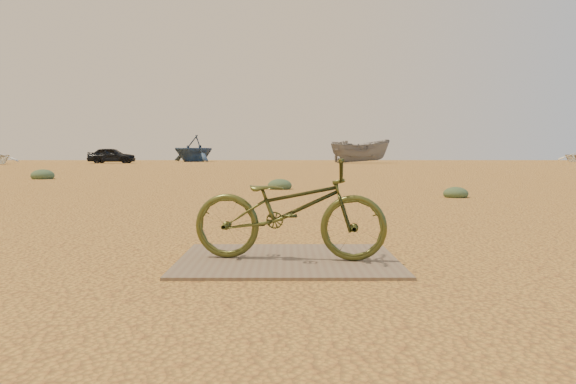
{
  "coord_description": "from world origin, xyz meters",
  "views": [
    {
      "loc": [
        0.06,
        -3.76,
        0.82
      ],
      "look_at": [
        0.07,
        0.45,
        0.53
      ],
      "focal_mm": 35.0,
      "sensor_mm": 36.0,
      "label": 1
    }
  ],
  "objects_px": {
    "bicycle": "(290,209)",
    "plywood_board": "(288,260)",
    "car": "(112,155)",
    "boat_far_left": "(194,148)",
    "boat_mid_right": "(360,151)"
  },
  "relations": [
    {
      "from": "plywood_board",
      "to": "car",
      "type": "relative_size",
      "value": 0.45
    },
    {
      "from": "plywood_board",
      "to": "boat_far_left",
      "type": "distance_m",
      "value": 48.5
    },
    {
      "from": "car",
      "to": "boat_far_left",
      "type": "distance_m",
      "value": 9.2
    },
    {
      "from": "bicycle",
      "to": "boat_mid_right",
      "type": "distance_m",
      "value": 41.42
    },
    {
      "from": "plywood_board",
      "to": "boat_mid_right",
      "type": "bearing_deg",
      "value": 81.75
    },
    {
      "from": "bicycle",
      "to": "plywood_board",
      "type": "bearing_deg",
      "value": 30.03
    },
    {
      "from": "bicycle",
      "to": "boat_far_left",
      "type": "bearing_deg",
      "value": 17.7
    },
    {
      "from": "car",
      "to": "bicycle",
      "type": "bearing_deg",
      "value": -161.73
    },
    {
      "from": "bicycle",
      "to": "boat_mid_right",
      "type": "bearing_deg",
      "value": -0.72
    },
    {
      "from": "car",
      "to": "boat_far_left",
      "type": "xyz_separation_m",
      "value": [
        5.26,
        7.52,
        0.62
      ]
    },
    {
      "from": "boat_mid_right",
      "to": "bicycle",
      "type": "bearing_deg",
      "value": 162.14
    },
    {
      "from": "plywood_board",
      "to": "boat_mid_right",
      "type": "height_order",
      "value": "boat_mid_right"
    },
    {
      "from": "bicycle",
      "to": "boat_far_left",
      "type": "distance_m",
      "value": 48.52
    },
    {
      "from": "boat_far_left",
      "to": "boat_mid_right",
      "type": "xyz_separation_m",
      "value": [
        14.51,
        -6.76,
        -0.29
      ]
    },
    {
      "from": "bicycle",
      "to": "boat_far_left",
      "type": "height_order",
      "value": "boat_far_left"
    }
  ]
}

